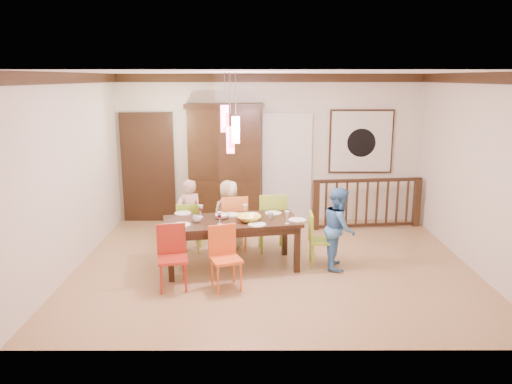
{
  "coord_description": "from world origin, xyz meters",
  "views": [
    {
      "loc": [
        -0.28,
        -7.28,
        2.83
      ],
      "look_at": [
        -0.27,
        0.18,
        1.11
      ],
      "focal_mm": 35.0,
      "sensor_mm": 36.0,
      "label": 1
    }
  ],
  "objects_px": {
    "dining_table": "(231,225)",
    "balustrade": "(367,202)",
    "chair_end_right": "(322,236)",
    "chair_far_left": "(190,223)",
    "person_far_left": "(189,215)",
    "china_hutch": "(225,164)",
    "person_far_mid": "(229,215)",
    "person_end_right": "(339,228)"
  },
  "relations": [
    {
      "from": "china_hutch",
      "to": "person_end_right",
      "type": "height_order",
      "value": "china_hutch"
    },
    {
      "from": "person_far_left",
      "to": "person_far_mid",
      "type": "height_order",
      "value": "person_far_left"
    },
    {
      "from": "dining_table",
      "to": "chair_end_right",
      "type": "relative_size",
      "value": 2.56
    },
    {
      "from": "dining_table",
      "to": "person_end_right",
      "type": "xyz_separation_m",
      "value": [
        1.62,
        0.01,
        -0.04
      ]
    },
    {
      "from": "chair_end_right",
      "to": "person_far_mid",
      "type": "bearing_deg",
      "value": 61.02
    },
    {
      "from": "balustrade",
      "to": "person_far_mid",
      "type": "bearing_deg",
      "value": -161.73
    },
    {
      "from": "balustrade",
      "to": "person_far_left",
      "type": "distance_m",
      "value": 3.47
    },
    {
      "from": "china_hutch",
      "to": "person_far_mid",
      "type": "xyz_separation_m",
      "value": [
        0.16,
        -1.55,
        -0.59
      ]
    },
    {
      "from": "chair_far_left",
      "to": "person_far_left",
      "type": "bearing_deg",
      "value": -82.16
    },
    {
      "from": "person_far_left",
      "to": "balustrade",
      "type": "bearing_deg",
      "value": 173.57
    },
    {
      "from": "person_far_left",
      "to": "chair_end_right",
      "type": "bearing_deg",
      "value": 132.76
    },
    {
      "from": "person_far_left",
      "to": "person_end_right",
      "type": "relative_size",
      "value": 0.97
    },
    {
      "from": "chair_end_right",
      "to": "balustrade",
      "type": "relative_size",
      "value": 0.39
    },
    {
      "from": "balustrade",
      "to": "person_far_mid",
      "type": "relative_size",
      "value": 1.82
    },
    {
      "from": "dining_table",
      "to": "balustrade",
      "type": "relative_size",
      "value": 1.0
    },
    {
      "from": "china_hutch",
      "to": "person_end_right",
      "type": "xyz_separation_m",
      "value": [
        1.86,
        -2.39,
        -0.56
      ]
    },
    {
      "from": "person_far_left",
      "to": "person_far_mid",
      "type": "relative_size",
      "value": 1.02
    },
    {
      "from": "chair_far_left",
      "to": "person_far_mid",
      "type": "height_order",
      "value": "person_far_mid"
    },
    {
      "from": "person_end_right",
      "to": "balustrade",
      "type": "bearing_deg",
      "value": -17.88
    },
    {
      "from": "chair_end_right",
      "to": "person_far_left",
      "type": "xyz_separation_m",
      "value": [
        -2.11,
        0.75,
        0.12
      ]
    },
    {
      "from": "china_hutch",
      "to": "balustrade",
      "type": "relative_size",
      "value": 1.1
    },
    {
      "from": "china_hutch",
      "to": "balustrade",
      "type": "xyz_separation_m",
      "value": [
        2.73,
        -0.35,
        -0.68
      ]
    },
    {
      "from": "balustrade",
      "to": "person_far_mid",
      "type": "distance_m",
      "value": 2.85
    },
    {
      "from": "chair_far_left",
      "to": "china_hutch",
      "type": "distance_m",
      "value": 1.87
    },
    {
      "from": "china_hutch",
      "to": "person_far_left",
      "type": "distance_m",
      "value": 1.78
    },
    {
      "from": "china_hutch",
      "to": "person_far_left",
      "type": "xyz_separation_m",
      "value": [
        -0.5,
        -1.6,
        -0.58
      ]
    },
    {
      "from": "balustrade",
      "to": "person_end_right",
      "type": "bearing_deg",
      "value": -119.89
    },
    {
      "from": "chair_end_right",
      "to": "balustrade",
      "type": "bearing_deg",
      "value": -29.4
    },
    {
      "from": "chair_end_right",
      "to": "person_end_right",
      "type": "xyz_separation_m",
      "value": [
        0.25,
        -0.04,
        0.14
      ]
    },
    {
      "from": "person_far_mid",
      "to": "person_end_right",
      "type": "height_order",
      "value": "person_end_right"
    },
    {
      "from": "chair_far_left",
      "to": "chair_end_right",
      "type": "bearing_deg",
      "value": 161.63
    },
    {
      "from": "person_far_left",
      "to": "person_end_right",
      "type": "distance_m",
      "value": 2.49
    },
    {
      "from": "balustrade",
      "to": "chair_far_left",
      "type": "bearing_deg",
      "value": -164.48
    },
    {
      "from": "chair_end_right",
      "to": "person_far_mid",
      "type": "distance_m",
      "value": 1.66
    },
    {
      "from": "dining_table",
      "to": "person_end_right",
      "type": "bearing_deg",
      "value": -10.5
    },
    {
      "from": "dining_table",
      "to": "person_far_left",
      "type": "xyz_separation_m",
      "value": [
        -0.74,
        0.8,
        -0.06
      ]
    },
    {
      "from": "balustrade",
      "to": "person_end_right",
      "type": "relative_size",
      "value": 1.73
    },
    {
      "from": "chair_end_right",
      "to": "chair_far_left",
      "type": "bearing_deg",
      "value": 71.84
    },
    {
      "from": "dining_table",
      "to": "person_far_left",
      "type": "height_order",
      "value": "person_far_left"
    },
    {
      "from": "china_hutch",
      "to": "person_far_mid",
      "type": "distance_m",
      "value": 1.67
    },
    {
      "from": "balustrade",
      "to": "person_far_left",
      "type": "xyz_separation_m",
      "value": [
        -3.23,
        -1.26,
        0.1
      ]
    },
    {
      "from": "person_far_left",
      "to": "person_far_mid",
      "type": "xyz_separation_m",
      "value": [
        0.65,
        0.05,
        -0.01
      ]
    }
  ]
}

